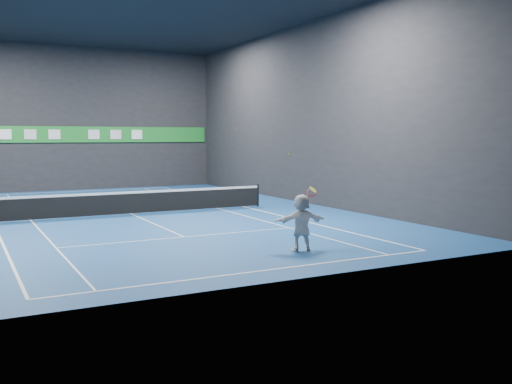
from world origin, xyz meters
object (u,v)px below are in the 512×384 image
tennis_net (132,202)px  player (301,223)px  tennis_racket (311,194)px  tennis_ball (289,155)px

tennis_net → player: bearing=-77.7°
tennis_racket → player: bearing=-172.6°
tennis_racket → tennis_net: bearing=104.3°
tennis_ball → tennis_net: size_ratio=0.00×
tennis_net → tennis_racket: 10.54m
tennis_ball → tennis_racket: size_ratio=0.09×
player → tennis_net: bearing=-69.3°
player → tennis_racket: bearing=-164.2°
tennis_ball → tennis_net: 10.52m
player → tennis_net: size_ratio=0.13×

